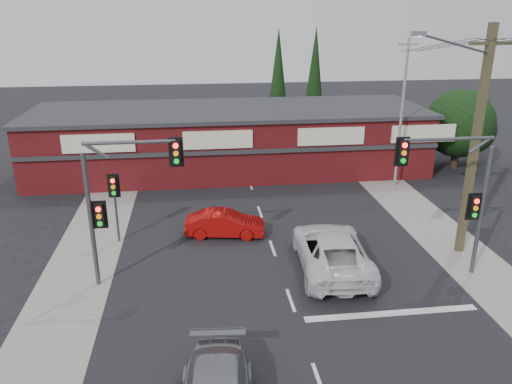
{
  "coord_description": "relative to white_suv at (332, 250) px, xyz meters",
  "views": [
    {
      "loc": [
        -3.37,
        -16.36,
        10.45
      ],
      "look_at": [
        -0.94,
        3.0,
        3.31
      ],
      "focal_mm": 35.0,
      "sensor_mm": 36.0,
      "label": 1
    }
  ],
  "objects": [
    {
      "name": "ground",
      "position": [
        -2.2,
        -2.14,
        -0.84
      ],
      "size": [
        120.0,
        120.0,
        0.0
      ],
      "primitive_type": "plane",
      "color": "black",
      "rests_on": "ground"
    },
    {
      "name": "road_strip",
      "position": [
        -2.2,
        2.86,
        -0.84
      ],
      "size": [
        14.0,
        70.0,
        0.01
      ],
      "primitive_type": "cube",
      "color": "black",
      "rests_on": "ground"
    },
    {
      "name": "verge_left",
      "position": [
        -10.7,
        2.86,
        -0.83
      ],
      "size": [
        3.0,
        70.0,
        0.02
      ],
      "primitive_type": "cube",
      "color": "gray",
      "rests_on": "ground"
    },
    {
      "name": "verge_right",
      "position": [
        6.3,
        2.86,
        -0.83
      ],
      "size": [
        3.0,
        70.0,
        0.02
      ],
      "primitive_type": "cube",
      "color": "gray",
      "rests_on": "ground"
    },
    {
      "name": "stop_line",
      "position": [
        1.3,
        -3.64,
        -0.83
      ],
      "size": [
        6.5,
        0.35,
        0.01
      ],
      "primitive_type": "cube",
      "color": "silver",
      "rests_on": "ground"
    },
    {
      "name": "white_suv",
      "position": [
        0.0,
        0.0,
        0.0
      ],
      "size": [
        3.24,
        6.26,
        1.69
      ],
      "primitive_type": "imported",
      "rotation": [
        0.0,
        0.0,
        3.07
      ],
      "color": "silver",
      "rests_on": "ground"
    },
    {
      "name": "red_sedan",
      "position": [
        -4.29,
        3.85,
        -0.21
      ],
      "size": [
        3.98,
        1.9,
        1.26
      ],
      "primitive_type": "imported",
      "rotation": [
        0.0,
        0.0,
        1.42
      ],
      "color": "#A60C0A",
      "rests_on": "ground"
    },
    {
      "name": "lane_dashes",
      "position": [
        -2.2,
        -2.31,
        -0.83
      ],
      "size": [
        0.12,
        37.25,
        0.01
      ],
      "color": "silver",
      "rests_on": "ground"
    },
    {
      "name": "shop_building",
      "position": [
        -3.2,
        14.85,
        1.29
      ],
      "size": [
        27.3,
        8.4,
        4.22
      ],
      "color": "#460E11",
      "rests_on": "ground"
    },
    {
      "name": "tree_cluster",
      "position": [
        12.49,
        13.3,
        2.05
      ],
      "size": [
        5.9,
        5.1,
        5.5
      ],
      "color": "#2D2116",
      "rests_on": "ground"
    },
    {
      "name": "conifer_near",
      "position": [
        1.3,
        21.86,
        4.64
      ],
      "size": [
        1.8,
        1.8,
        9.25
      ],
      "color": "#2D2116",
      "rests_on": "ground"
    },
    {
      "name": "conifer_far",
      "position": [
        4.8,
        23.86,
        4.64
      ],
      "size": [
        1.8,
        1.8,
        9.25
      ],
      "color": "#2D2116",
      "rests_on": "ground"
    },
    {
      "name": "traffic_mast_left",
      "position": [
        -8.63,
        -0.13,
        3.09
      ],
      "size": [
        3.77,
        0.27,
        5.97
      ],
      "color": "#47494C",
      "rests_on": "ground"
    },
    {
      "name": "traffic_mast_right",
      "position": [
        4.66,
        -1.13,
        3.1
      ],
      "size": [
        3.96,
        0.27,
        5.97
      ],
      "color": "#47494C",
      "rests_on": "ground"
    },
    {
      "name": "pedestal_signal",
      "position": [
        -9.4,
        3.87,
        1.56
      ],
      "size": [
        0.55,
        0.27,
        3.38
      ],
      "color": "#47494C",
      "rests_on": "ground"
    },
    {
      "name": "utility_pole",
      "position": [
        6.16,
        0.85,
        4.55
      ],
      "size": [
        4.38,
        0.59,
        10.0
      ],
      "color": "#4D462B",
      "rests_on": "ground"
    },
    {
      "name": "steel_pole",
      "position": [
        6.8,
        9.86,
        3.86
      ],
      "size": [
        1.2,
        0.16,
        9.0
      ],
      "color": "gray",
      "rests_on": "ground"
    }
  ]
}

